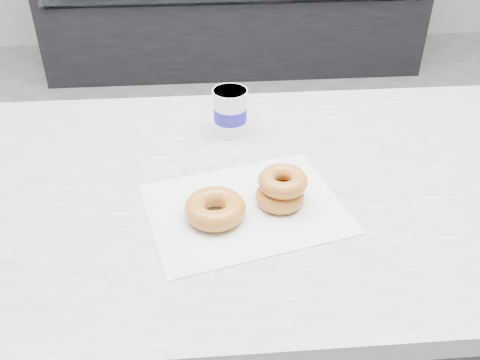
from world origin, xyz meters
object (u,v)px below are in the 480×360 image
at_px(counter, 311,331).
at_px(donut_stack, 281,189).
at_px(donut_single, 215,209).
at_px(coffee_cup, 230,111).

relative_size(counter, donut_stack, 24.76).
height_order(donut_single, donut_stack, donut_stack).
xyz_separation_m(donut_single, coffee_cup, (0.05, 0.29, 0.03)).
distance_m(donut_single, coffee_cup, 0.30).
bearing_deg(counter, donut_stack, -148.42).
relative_size(donut_single, donut_stack, 0.87).
xyz_separation_m(donut_stack, coffee_cup, (-0.07, 0.26, 0.02)).
height_order(counter, donut_stack, donut_stack).
distance_m(counter, donut_stack, 0.50).
xyz_separation_m(counter, donut_single, (-0.22, -0.09, 0.47)).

